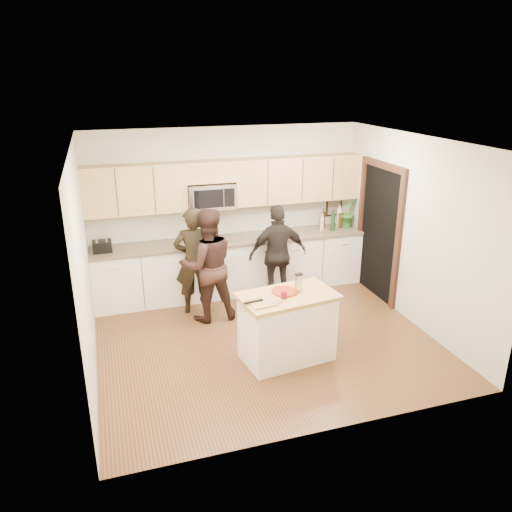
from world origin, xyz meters
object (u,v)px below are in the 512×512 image
object	(u,v)px
woman_left	(194,261)
woman_center	(208,265)
island	(287,326)
toaster	(102,246)
woman_right	(278,254)

from	to	relation	value
woman_left	woman_center	distance (m)	0.32
island	toaster	xyz separation A→B (m)	(-2.15, 2.22, 0.57)
island	toaster	world-z (taller)	toaster
woman_left	woman_right	bearing A→B (deg)	-167.35
toaster	woman_left	world-z (taller)	woman_left
toaster	woman_right	bearing A→B (deg)	-11.61
toaster	woman_center	bearing A→B (deg)	-29.80
island	toaster	bearing A→B (deg)	126.17
island	woman_left	distance (m)	1.92
woman_left	woman_center	size ratio (longest dim) A/B	0.98
toaster	woman_left	bearing A→B (deg)	-22.59
woman_left	woman_center	world-z (taller)	woman_center
woman_left	woman_right	world-z (taller)	woman_left
woman_center	woman_left	bearing A→B (deg)	-64.90
woman_right	island	bearing A→B (deg)	76.31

